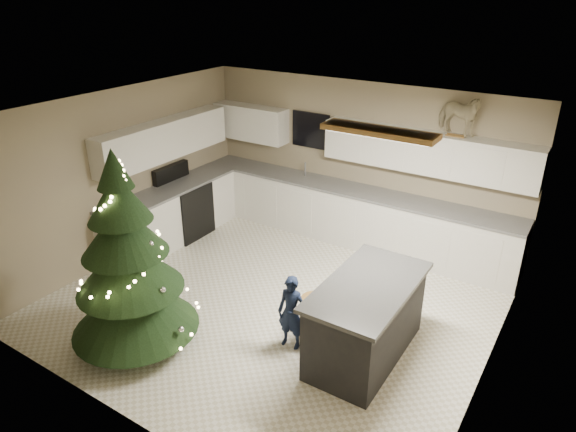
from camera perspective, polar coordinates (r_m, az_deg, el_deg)
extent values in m
plane|color=silver|center=(7.11, -1.54, -9.45)|extent=(5.50, 5.50, 0.00)
cube|color=#9A8B6A|center=(8.51, 7.87, 6.02)|extent=(5.50, 0.02, 2.60)
cube|color=#9A8B6A|center=(4.89, -18.62, -10.20)|extent=(5.50, 0.02, 2.60)
cube|color=#9A8B6A|center=(8.24, -17.76, 4.40)|extent=(0.02, 5.00, 2.60)
cube|color=#9A8B6A|center=(5.58, 22.54, -6.23)|extent=(0.02, 5.00, 2.60)
cube|color=silver|center=(6.05, -1.82, 11.38)|extent=(5.50, 5.00, 0.02)
cube|color=brown|center=(5.55, 10.10, 9.25)|extent=(1.25, 0.32, 0.06)
cube|color=white|center=(5.56, 10.07, 8.90)|extent=(1.15, 0.24, 0.02)
cube|color=silver|center=(8.57, 6.68, 0.10)|extent=(5.48, 0.60, 0.90)
cube|color=silver|center=(8.70, -12.80, 0.02)|extent=(0.60, 2.60, 0.90)
cube|color=slate|center=(8.38, 6.81, 3.00)|extent=(5.48, 0.62, 0.04)
cube|color=slate|center=(8.52, -13.05, 2.88)|extent=(0.62, 2.60, 0.04)
cube|color=silver|center=(9.26, -4.17, 10.29)|extent=(1.40, 0.35, 0.60)
cube|color=silver|center=(7.85, 15.13, 6.85)|extent=(3.20, 0.35, 0.60)
cube|color=silver|center=(8.44, -13.61, 8.25)|extent=(0.35, 2.60, 0.60)
cube|color=black|center=(8.77, 2.55, 9.50)|extent=(0.70, 0.04, 0.60)
cube|color=#99999E|center=(8.79, 1.56, 4.08)|extent=(0.55, 0.40, 0.06)
cylinder|color=#99999E|center=(8.82, 1.91, 5.25)|extent=(0.03, 0.03, 0.24)
cube|color=black|center=(8.88, -11.37, 0.67)|extent=(0.64, 0.75, 0.90)
cube|color=black|center=(8.83, -12.87, 4.58)|extent=(0.10, 0.75, 0.30)
cube|color=black|center=(6.04, 8.66, -11.51)|extent=(0.80, 1.60, 0.90)
cube|color=black|center=(5.78, 8.96, -7.70)|extent=(0.90, 1.70, 0.05)
cylinder|color=brown|center=(6.14, 2.90, -9.23)|extent=(0.31, 0.31, 0.04)
cylinder|color=brown|center=(6.27, 1.46, -11.64)|extent=(0.03, 0.03, 0.55)
cylinder|color=brown|center=(6.19, 3.22, -12.26)|extent=(0.03, 0.03, 0.55)
cylinder|color=brown|center=(6.43, 2.48, -10.66)|extent=(0.03, 0.03, 0.55)
cylinder|color=brown|center=(6.34, 4.21, -11.26)|extent=(0.03, 0.03, 0.55)
cube|color=brown|center=(6.36, 2.82, -12.14)|extent=(0.24, 0.03, 0.03)
cylinder|color=#3F2816|center=(6.57, -16.36, -12.12)|extent=(0.13, 0.13, 0.33)
cone|color=#1C3519|center=(6.33, -16.83, -8.96)|extent=(1.48, 1.48, 0.76)
cone|color=#1C3519|center=(6.08, -17.39, -5.10)|extent=(1.22, 1.22, 0.65)
cone|color=#1C3519|center=(5.88, -17.91, -1.42)|extent=(0.96, 0.96, 0.60)
cone|color=#1C3519|center=(5.73, -18.40, 1.99)|extent=(0.70, 0.70, 0.54)
cone|color=#1C3519|center=(5.62, -18.84, 5.06)|extent=(0.39, 0.39, 0.43)
sphere|color=#FFD88C|center=(6.03, -11.42, -13.95)|extent=(0.04, 0.04, 0.04)
sphere|color=#FFD88C|center=(6.16, -10.34, -12.40)|extent=(0.04, 0.04, 0.04)
sphere|color=#FFD88C|center=(6.31, -9.93, -10.84)|extent=(0.04, 0.04, 0.04)
sphere|color=#FFD88C|center=(6.47, -10.17, -9.40)|extent=(0.04, 0.04, 0.04)
sphere|color=#FFD88C|center=(6.62, -10.95, -8.16)|extent=(0.04, 0.04, 0.04)
sphere|color=#FFD88C|center=(6.74, -12.15, -7.17)|extent=(0.04, 0.04, 0.04)
sphere|color=#FFD88C|center=(6.83, -13.64, -6.46)|extent=(0.04, 0.04, 0.04)
sphere|color=#FFD88C|center=(6.87, -15.30, -6.01)|extent=(0.04, 0.04, 0.04)
sphere|color=#FFD88C|center=(6.86, -17.00, -5.83)|extent=(0.04, 0.04, 0.04)
sphere|color=#FFD88C|center=(6.81, -18.63, -5.87)|extent=(0.04, 0.04, 0.04)
sphere|color=#FFD88C|center=(6.72, -20.06, -6.10)|extent=(0.04, 0.04, 0.04)
sphere|color=#FFD88C|center=(6.59, -21.21, -6.48)|extent=(0.04, 0.04, 0.04)
sphere|color=#FFD88C|center=(6.44, -21.99, -6.94)|extent=(0.04, 0.04, 0.04)
sphere|color=#FFD88C|center=(6.27, -22.32, -7.42)|extent=(0.04, 0.04, 0.04)
sphere|color=#FFD88C|center=(6.10, -22.18, -7.83)|extent=(0.04, 0.04, 0.04)
sphere|color=#FFD88C|center=(5.94, -21.57, -8.12)|extent=(0.04, 0.04, 0.04)
sphere|color=#FFD88C|center=(5.81, -20.55, -8.20)|extent=(0.04, 0.04, 0.04)
sphere|color=#FFD88C|center=(5.71, -19.23, -8.03)|extent=(0.04, 0.04, 0.04)
sphere|color=#FFD88C|center=(5.66, -17.78, -7.59)|extent=(0.04, 0.04, 0.04)
sphere|color=#FFD88C|center=(5.65, -16.37, -6.91)|extent=(0.04, 0.04, 0.04)
sphere|color=#FFD88C|center=(5.68, -15.16, -6.05)|extent=(0.04, 0.04, 0.04)
sphere|color=#FFD88C|center=(5.74, -14.28, -5.07)|extent=(0.04, 0.04, 0.04)
sphere|color=#FFD88C|center=(5.83, -13.79, -4.05)|extent=(0.04, 0.04, 0.04)
sphere|color=#FFD88C|center=(5.92, -13.71, -3.08)|extent=(0.04, 0.04, 0.04)
sphere|color=#FFD88C|center=(6.01, -13.99, -2.20)|extent=(0.04, 0.04, 0.04)
sphere|color=#FFD88C|center=(6.09, -14.58, -1.44)|extent=(0.04, 0.04, 0.04)
sphere|color=#FFD88C|center=(6.14, -15.39, -0.82)|extent=(0.04, 0.04, 0.04)
sphere|color=#FFD88C|center=(6.17, -16.35, -0.34)|extent=(0.04, 0.04, 0.04)
sphere|color=#FFD88C|center=(6.18, -17.35, 0.00)|extent=(0.04, 0.04, 0.04)
sphere|color=#FFD88C|center=(6.15, -18.32, 0.22)|extent=(0.04, 0.04, 0.04)
sphere|color=#FFD88C|center=(6.11, -19.19, 0.36)|extent=(0.04, 0.04, 0.04)
sphere|color=#FFD88C|center=(6.04, -19.89, 0.44)|extent=(0.04, 0.04, 0.04)
sphere|color=#FFD88C|center=(5.95, -20.37, 0.50)|extent=(0.04, 0.04, 0.04)
sphere|color=#FFD88C|center=(5.87, -20.63, 0.58)|extent=(0.04, 0.04, 0.04)
sphere|color=#FFD88C|center=(5.78, -20.64, 0.70)|extent=(0.04, 0.04, 0.04)
sphere|color=#FFD88C|center=(5.70, -20.43, 0.89)|extent=(0.04, 0.04, 0.04)
sphere|color=#FFD88C|center=(5.63, -20.05, 1.17)|extent=(0.04, 0.04, 0.04)
sphere|color=#FFD88C|center=(5.58, -19.56, 1.54)|extent=(0.04, 0.04, 0.04)
sphere|color=#FFD88C|center=(5.55, -19.03, 2.00)|extent=(0.04, 0.04, 0.04)
sphere|color=#FFD88C|center=(5.54, -18.55, 2.52)|extent=(0.04, 0.04, 0.04)
sphere|color=#FFD88C|center=(5.54, -18.16, 3.09)|extent=(0.04, 0.04, 0.04)
sphere|color=#FFD88C|center=(5.56, -17.90, 3.68)|extent=(0.04, 0.04, 0.04)
sphere|color=#FFD88C|center=(5.58, -17.80, 4.26)|extent=(0.04, 0.04, 0.04)
sphere|color=#FFD88C|center=(5.60, -17.84, 4.82)|extent=(0.04, 0.04, 0.04)
sphere|color=#FFD88C|center=(5.61, -18.00, 5.34)|extent=(0.04, 0.04, 0.04)
sphere|color=#FFD88C|center=(5.62, -18.24, 5.81)|extent=(0.04, 0.04, 0.04)
sphere|color=silver|center=(6.01, -12.28, -12.56)|extent=(0.08, 0.08, 0.08)
sphere|color=silver|center=(6.84, -15.75, -6.35)|extent=(0.08, 0.08, 0.08)
sphere|color=silver|center=(6.12, -21.72, -9.48)|extent=(0.08, 0.08, 0.08)
sphere|color=silver|center=(5.95, -13.05, -7.39)|extent=(0.08, 0.08, 0.08)
sphere|color=silver|center=(6.48, -17.74, -3.51)|extent=(0.08, 0.08, 0.08)
sphere|color=silver|center=(5.82, -20.31, -5.43)|extent=(0.08, 0.08, 0.08)
sphere|color=silver|center=(5.87, -14.73, -2.55)|extent=(0.08, 0.08, 0.08)
sphere|color=silver|center=(6.10, -18.91, -0.35)|extent=(0.08, 0.08, 0.08)
sphere|color=silver|center=(5.65, -19.20, -0.56)|extent=(0.08, 0.08, 0.08)
sphere|color=silver|center=(5.75, -16.94, 1.97)|extent=(0.08, 0.08, 0.08)
sphere|color=silver|center=(5.75, -19.14, 3.41)|extent=(0.08, 0.08, 0.08)
sphere|color=silver|center=(5.61, -18.87, 4.70)|extent=(0.08, 0.08, 0.08)
imported|color=black|center=(6.09, 0.38, -10.69)|extent=(0.36, 0.26, 0.93)
cube|color=brown|center=(7.62, 18.03, 8.43)|extent=(0.27, 0.02, 0.02)
cube|color=brown|center=(7.70, 18.20, 8.56)|extent=(0.27, 0.02, 0.02)
imported|color=beige|center=(7.59, 18.41, 10.63)|extent=(0.73, 0.46, 0.57)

